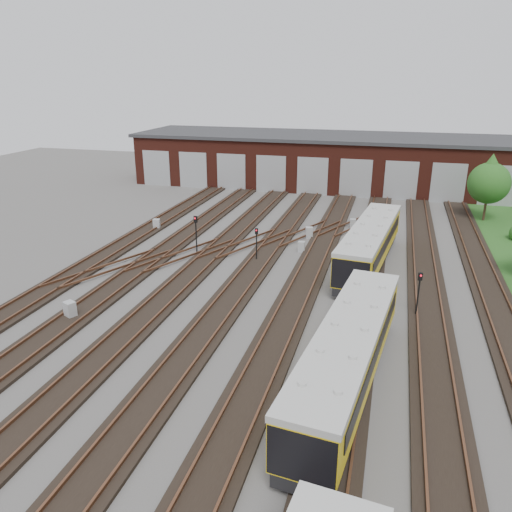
# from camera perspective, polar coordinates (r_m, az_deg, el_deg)

# --- Properties ---
(ground) EXTENTS (120.00, 120.00, 0.00)m
(ground) POSITION_cam_1_polar(r_m,az_deg,el_deg) (28.17, -1.26, -8.40)
(ground) COLOR #484643
(ground) RESTS_ON ground
(track_network) EXTENTS (30.40, 70.00, 0.33)m
(track_network) POSITION_cam_1_polar(r_m,az_deg,el_deg) (28.66, -1.24, -7.63)
(track_network) COLOR black
(track_network) RESTS_ON ground
(maintenance_shed) EXTENTS (51.00, 12.50, 6.35)m
(maintenance_shed) POSITION_cam_1_polar(r_m,az_deg,el_deg) (64.89, 9.15, 10.73)
(maintenance_shed) COLOR #4A1A12
(maintenance_shed) RESTS_ON ground
(metro_train) EXTENTS (4.03, 45.95, 2.84)m
(metro_train) POSITION_cam_1_polar(r_m,az_deg,el_deg) (22.71, 10.42, -11.13)
(metro_train) COLOR black
(metro_train) RESTS_ON ground
(signal_mast_0) EXTENTS (0.27, 0.25, 2.96)m
(signal_mast_0) POSITION_cam_1_polar(r_m,az_deg,el_deg) (39.80, -6.88, 3.10)
(signal_mast_0) COLOR black
(signal_mast_0) RESTS_ON ground
(signal_mast_1) EXTENTS (0.23, 0.22, 2.62)m
(signal_mast_1) POSITION_cam_1_polar(r_m,az_deg,el_deg) (37.51, 0.06, 1.82)
(signal_mast_1) COLOR black
(signal_mast_1) RESTS_ON ground
(signal_mast_2) EXTENTS (0.29, 0.28, 3.05)m
(signal_mast_2) POSITION_cam_1_polar(r_m,az_deg,el_deg) (41.73, 12.73, 3.60)
(signal_mast_2) COLOR black
(signal_mast_2) RESTS_ON ground
(signal_mast_3) EXTENTS (0.26, 0.24, 2.77)m
(signal_mast_3) POSITION_cam_1_polar(r_m,az_deg,el_deg) (30.33, 18.12, -3.57)
(signal_mast_3) COLOR black
(signal_mast_3) RESTS_ON ground
(relay_cabinet_0) EXTENTS (0.79, 0.74, 1.04)m
(relay_cabinet_0) POSITION_cam_1_polar(r_m,az_deg,el_deg) (31.10, -20.48, -5.82)
(relay_cabinet_0) COLOR #A0A2A5
(relay_cabinet_0) RESTS_ON ground
(relay_cabinet_1) EXTENTS (0.68, 0.61, 0.97)m
(relay_cabinet_1) POSITION_cam_1_polar(r_m,az_deg,el_deg) (46.72, -11.29, 3.58)
(relay_cabinet_1) COLOR #A0A2A5
(relay_cabinet_1) RESTS_ON ground
(relay_cabinet_2) EXTENTS (0.56, 0.47, 0.88)m
(relay_cabinet_2) POSITION_cam_1_polar(r_m,az_deg,el_deg) (40.06, 5.21, 1.06)
(relay_cabinet_2) COLOR #A0A2A5
(relay_cabinet_2) RESTS_ON ground
(relay_cabinet_3) EXTENTS (0.71, 0.64, 0.97)m
(relay_cabinet_3) POSITION_cam_1_polar(r_m,az_deg,el_deg) (43.61, 6.09, 2.68)
(relay_cabinet_3) COLOR #A0A2A5
(relay_cabinet_3) RESTS_ON ground
(relay_cabinet_4) EXTENTS (0.58, 0.50, 0.90)m
(relay_cabinet_4) POSITION_cam_1_polar(r_m,az_deg,el_deg) (46.98, 11.00, 3.64)
(relay_cabinet_4) COLOR #A0A2A5
(relay_cabinet_4) RESTS_ON ground
(tree_0) EXTENTS (3.92, 3.92, 6.49)m
(tree_0) POSITION_cam_1_polar(r_m,az_deg,el_deg) (52.71, 25.16, 8.05)
(tree_0) COLOR #372719
(tree_0) RESTS_ON ground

